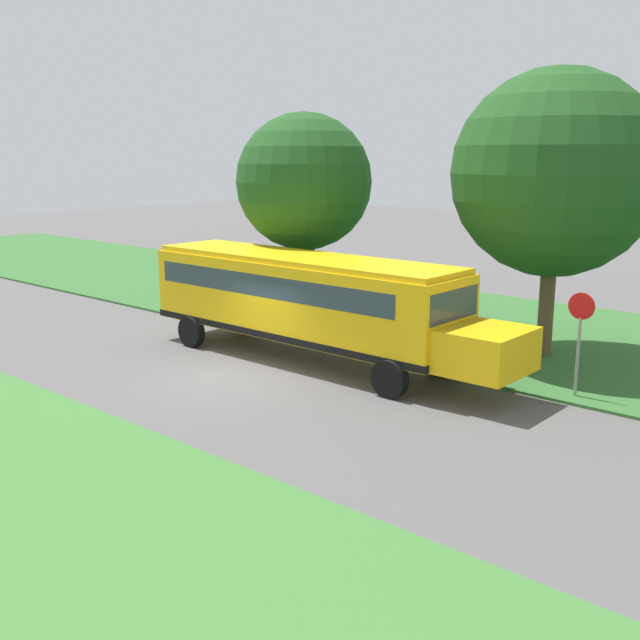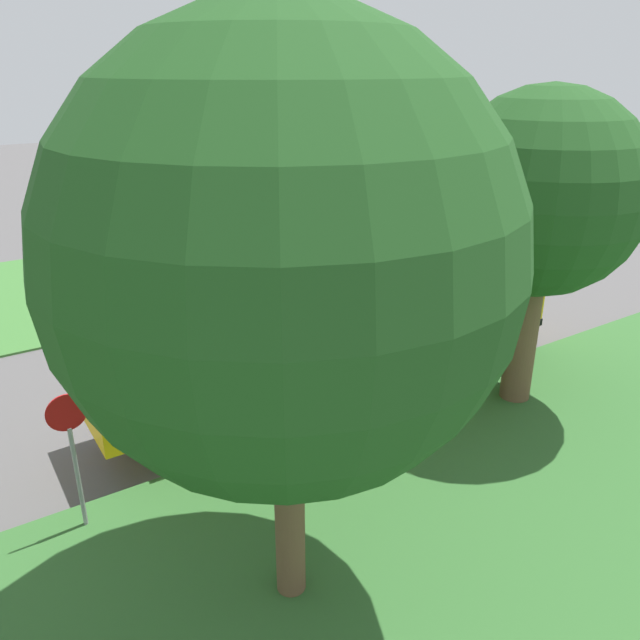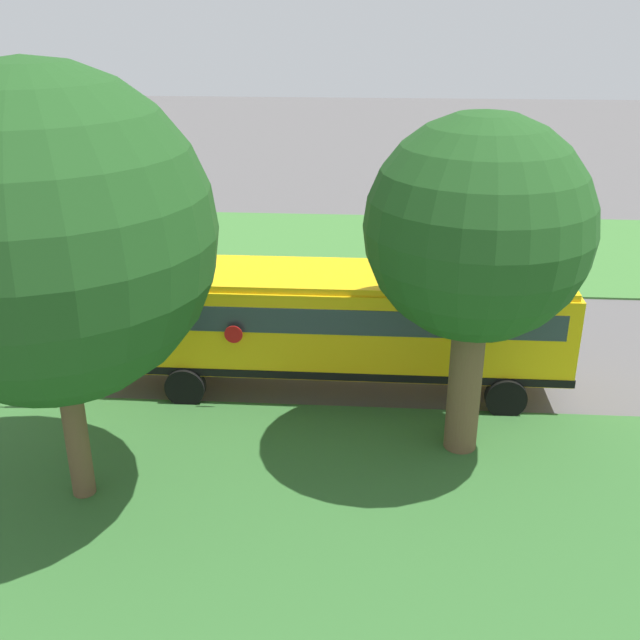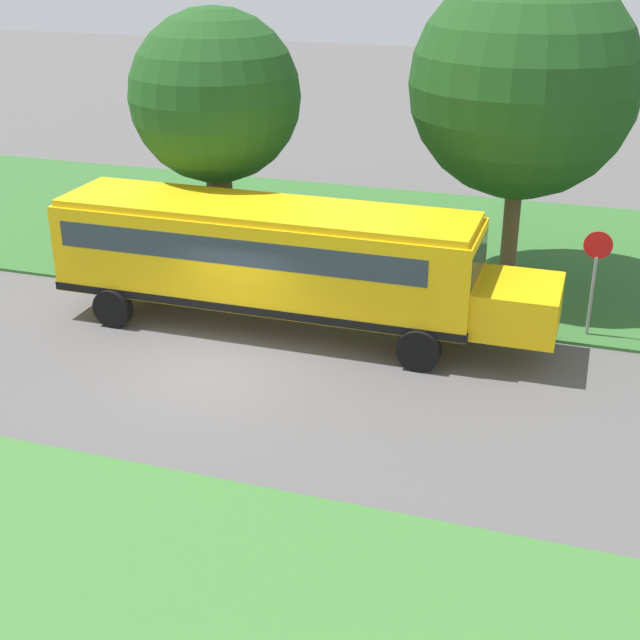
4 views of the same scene
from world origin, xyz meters
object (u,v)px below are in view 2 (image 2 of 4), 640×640
object	(u,v)px
school_bus	(362,315)
stop_sign	(72,446)
oak_tree_beside_bus	(541,196)
oak_tree_roadside_mid	(294,251)

from	to	relation	value
school_bus	stop_sign	size ratio (longest dim) A/B	4.53
oak_tree_beside_bus	oak_tree_roadside_mid	size ratio (longest dim) A/B	0.87
school_bus	oak_tree_beside_bus	bearing A→B (deg)	-136.99
school_bus	oak_tree_beside_bus	xyz separation A→B (m)	(-2.86, -2.67, 3.19)
school_bus	oak_tree_beside_bus	size ratio (longest dim) A/B	1.66
oak_tree_roadside_mid	stop_sign	bearing A→B (deg)	37.20
oak_tree_beside_bus	oak_tree_roadside_mid	xyz separation A→B (m)	(-2.27, 7.65, 0.50)
school_bus	stop_sign	distance (m)	7.72
school_bus	oak_tree_roadside_mid	bearing A→B (deg)	135.82
school_bus	oak_tree_roadside_mid	size ratio (longest dim) A/B	1.45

